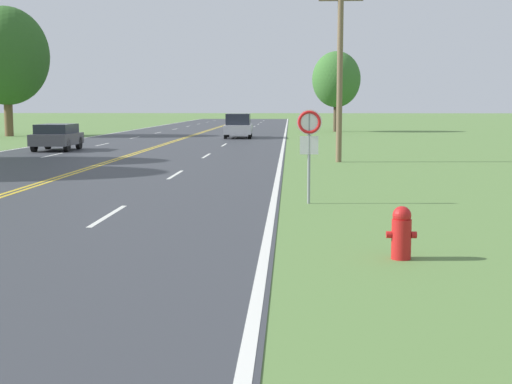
{
  "coord_description": "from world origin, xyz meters",
  "views": [
    {
      "loc": [
        7.53,
        1.59,
        2.38
      ],
      "look_at": [
        7.03,
        12.07,
        1.09
      ],
      "focal_mm": 50.0,
      "sensor_mm": 36.0,
      "label": 1
    }
  ],
  "objects": [
    {
      "name": "tree_mid_treeline",
      "position": [
        11.56,
        65.07,
        4.56
      ],
      "size": [
        4.24,
        4.24,
        7.02
      ],
      "color": "#473828",
      "rests_on": "ground"
    },
    {
      "name": "fire_hydrant",
      "position": [
        9.26,
        12.52,
        0.42
      ],
      "size": [
        0.46,
        0.3,
        0.83
      ],
      "color": "red",
      "rests_on": "ground"
    },
    {
      "name": "tree_left_verge",
      "position": [
        -13.72,
        54.64,
        5.98
      ],
      "size": [
        6.35,
        6.35,
        9.65
      ],
      "color": "brown",
      "rests_on": "ground"
    },
    {
      "name": "car_dark_grey_hatchback_mid_near",
      "position": [
        -4.55,
        38.0,
        0.76
      ],
      "size": [
        1.94,
        3.58,
        1.38
      ],
      "rotation": [
        0.0,
        0.0,
        1.59
      ],
      "color": "black",
      "rests_on": "ground"
    },
    {
      "name": "traffic_sign",
      "position": [
        7.98,
        18.67,
        1.69
      ],
      "size": [
        0.6,
        0.1,
        2.26
      ],
      "color": "gray",
      "rests_on": "ground"
    },
    {
      "name": "utility_pole_midground",
      "position": [
        9.55,
        31.33,
        3.75
      ],
      "size": [
        1.8,
        0.24,
        7.21
      ],
      "color": "brown",
      "rests_on": "ground"
    },
    {
      "name": "car_silver_suv_mid_far",
      "position": [
        3.84,
        52.49,
        0.92
      ],
      "size": [
        2.03,
        4.71,
        1.73
      ],
      "rotation": [
        0.0,
        0.0,
        -1.54
      ],
      "color": "black",
      "rests_on": "ground"
    }
  ]
}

